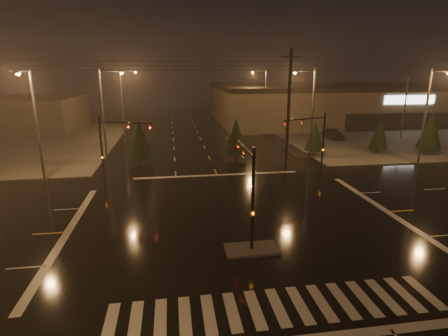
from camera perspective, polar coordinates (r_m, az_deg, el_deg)
The scene contains 23 objects.
ground at distance 23.95m, azimuth 2.35°, elevation -8.69°, with size 140.00×140.00×0.00m, color black.
sidewalk_ne at distance 62.54m, azimuth 24.78°, elevation 5.18°, with size 36.00×36.00×0.12m, color #484640.
median_island at distance 20.42m, azimuth 4.54°, elevation -13.06°, with size 3.00×1.60×0.15m, color #484640.
crosswalk at distance 16.41m, azimuth 8.77°, elevation -21.50°, with size 15.00×2.60×0.01m, color beige.
stop_bar_far at distance 34.14m, azimuth -1.15°, elevation -1.15°, with size 16.00×0.50×0.01m, color beige.
parking_lot at distance 63.86m, azimuth 29.52°, elevation 4.76°, with size 50.00×24.00×0.08m, color black.
retail_building at distance 78.22m, azimuth 21.84°, elevation 10.12°, with size 60.20×28.30×7.20m.
signal_mast_median at distance 19.79m, azimuth 4.16°, elevation -2.39°, with size 0.25×4.59×6.00m.
signal_mast_ne at distance 34.94m, azimuth 14.71°, elevation 5.12°, with size 4.84×1.86×6.00m.
signal_mast_nw at distance 32.55m, azimuth -17.84°, elevation 4.13°, with size 4.84×1.86×6.00m.
streetlight_1 at distance 40.22m, azimuth -18.79°, elevation 9.02°, with size 2.77×0.32×10.00m.
streetlight_2 at distance 55.99m, azimuth -16.06°, elevation 10.88°, with size 2.77×0.32×10.00m.
streetlight_3 at distance 40.67m, azimuth 13.87°, elevation 9.46°, with size 2.77×0.32×10.00m.
streetlight_4 at distance 59.59m, azimuth 6.50°, elevation 11.63°, with size 2.77×0.32×10.00m.
streetlight_5 at distance 34.89m, azimuth -28.52°, elevation 7.08°, with size 0.32×2.77×10.00m.
streetlight_6 at distance 42.04m, azimuth 30.35°, elevation 7.98°, with size 0.32×2.77×10.00m.
utility_pole_1 at distance 37.65m, azimuth 10.51°, elevation 9.69°, with size 2.20×0.32×12.00m.
conifer_0 at distance 42.78m, azimuth 14.58°, elevation 5.10°, with size 2.20×2.20×4.13m.
conifer_1 at distance 46.34m, azimuth 24.05°, elevation 5.10°, with size 2.27×2.27×4.25m.
conifer_2 at distance 48.99m, azimuth 30.67°, elevation 5.31°, with size 2.85×2.85×5.15m.
conifer_3 at distance 38.54m, azimuth -13.71°, elevation 4.84°, with size 2.87×2.87×5.18m.
conifer_4 at distance 39.66m, azimuth 1.98°, elevation 5.25°, with size 2.59×2.59×4.74m.
car_parked at distance 54.30m, azimuth 17.44°, elevation 5.33°, with size 1.94×4.81×1.64m, color black.
Camera 1 is at (-4.24, -21.41, 9.86)m, focal length 28.00 mm.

